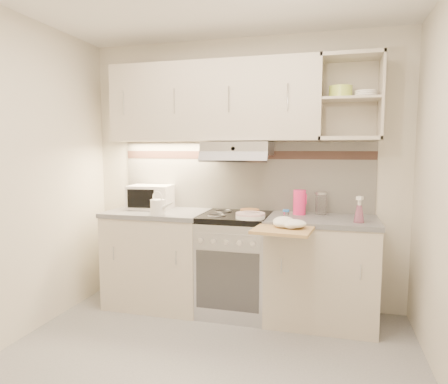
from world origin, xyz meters
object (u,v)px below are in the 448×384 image
object	(u,v)px
microwave	(151,197)
pink_pitcher	(300,202)
plate_stack	(250,216)
spray_bottle	(359,212)
cutting_board	(283,230)
watering_can	(158,207)
glass_jar	(321,203)
electric_range	(235,263)

from	to	relation	value
microwave	pink_pitcher	distance (m)	1.43
plate_stack	spray_bottle	world-z (taller)	spray_bottle
microwave	spray_bottle	size ratio (longest dim) A/B	1.91
cutting_board	watering_can	bearing A→B (deg)	174.81
pink_pitcher	spray_bottle	distance (m)	0.56
pink_pitcher	glass_jar	xyz separation A→B (m)	(0.18, 0.05, -0.01)
microwave	watering_can	bearing A→B (deg)	-60.66
electric_range	pink_pitcher	xyz separation A→B (m)	(0.55, 0.13, 0.56)
watering_can	glass_jar	distance (m)	1.43
electric_range	glass_jar	world-z (taller)	glass_jar
electric_range	pink_pitcher	bearing A→B (deg)	13.10
plate_stack	glass_jar	size ratio (longest dim) A/B	1.24
pink_pitcher	glass_jar	world-z (taller)	pink_pitcher
glass_jar	plate_stack	bearing A→B (deg)	-147.85
watering_can	microwave	bearing A→B (deg)	140.85
microwave	cutting_board	bearing A→B (deg)	-27.87
pink_pitcher	cutting_board	distance (m)	0.60
electric_range	pink_pitcher	distance (m)	0.80
plate_stack	pink_pitcher	world-z (taller)	pink_pitcher
electric_range	pink_pitcher	world-z (taller)	pink_pitcher
watering_can	plate_stack	bearing A→B (deg)	19.21
glass_jar	spray_bottle	world-z (taller)	spray_bottle
electric_range	plate_stack	distance (m)	0.53
microwave	electric_range	bearing A→B (deg)	-12.86
electric_range	watering_can	distance (m)	0.86
electric_range	watering_can	bearing A→B (deg)	-160.91
spray_bottle	cutting_board	distance (m)	0.65
glass_jar	spray_bottle	bearing A→B (deg)	-46.73
microwave	pink_pitcher	size ratio (longest dim) A/B	1.94
microwave	spray_bottle	distance (m)	1.93
microwave	plate_stack	distance (m)	1.09
pink_pitcher	cutting_board	size ratio (longest dim) A/B	0.51
pink_pitcher	watering_can	bearing A→B (deg)	172.83
microwave	watering_can	size ratio (longest dim) A/B	1.75
electric_range	microwave	xyz separation A→B (m)	(-0.88, 0.12, 0.56)
pink_pitcher	plate_stack	bearing A→B (deg)	-164.56
watering_can	pink_pitcher	distance (m)	1.24
watering_can	cutting_board	bearing A→B (deg)	4.93
plate_stack	spray_bottle	xyz separation A→B (m)	(0.86, 0.04, 0.06)
pink_pitcher	glass_jar	size ratio (longest dim) A/B	1.10
spray_bottle	cutting_board	xyz separation A→B (m)	(-0.56, -0.30, -0.12)
watering_can	pink_pitcher	xyz separation A→B (m)	(1.19, 0.35, 0.03)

